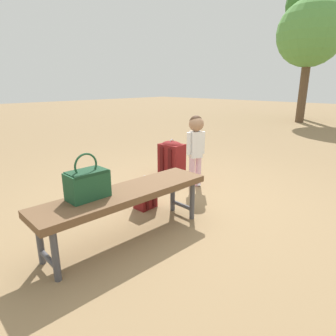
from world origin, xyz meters
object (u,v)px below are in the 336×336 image
at_px(park_bench, 126,197).
at_px(tree_near, 310,34).
at_px(backpack_small, 145,192).
at_px(child_standing, 196,140).
at_px(tree_mid, 315,6).
at_px(backpack_large, 172,158).
at_px(handbag, 87,183).

relative_size(park_bench, tree_near, 0.41).
xyz_separation_m(backpack_small, tree_near, (8.71, 1.49, 2.70)).
xyz_separation_m(child_standing, tree_mid, (8.92, 1.81, 3.33)).
bearing_deg(tree_near, tree_mid, 17.88).
height_order(backpack_large, tree_mid, tree_mid).
distance_m(park_bench, backpack_large, 1.80).
bearing_deg(backpack_large, park_bench, -149.83).
height_order(park_bench, tree_mid, tree_mid).
relative_size(park_bench, handbag, 4.40).
bearing_deg(child_standing, park_bench, -164.42).
xyz_separation_m(backpack_large, tree_mid, (8.85, 1.32, 3.67)).
xyz_separation_m(child_standing, backpack_large, (0.08, 0.49, -0.34)).
bearing_deg(child_standing, tree_mid, 11.48).
bearing_deg(park_bench, backpack_small, 34.07).
distance_m(child_standing, backpack_small, 1.03).
height_order(park_bench, tree_near, tree_near).
bearing_deg(handbag, child_standing, 10.50).
xyz_separation_m(park_bench, child_standing, (1.48, 0.41, 0.23)).
distance_m(park_bench, handbag, 0.37).
distance_m(handbag, tree_mid, 11.44).
distance_m(park_bench, backpack_small, 0.69).
bearing_deg(backpack_small, handbag, -161.39).
bearing_deg(backpack_large, handbag, -156.20).
xyz_separation_m(park_bench, tree_mid, (10.40, 2.22, 3.56)).
relative_size(handbag, child_standing, 0.39).
bearing_deg(backpack_small, park_bench, -145.93).
height_order(handbag, backpack_large, handbag).
distance_m(backpack_large, backpack_small, 1.14).
distance_m(child_standing, tree_near, 8.22).
relative_size(child_standing, backpack_large, 1.66).
distance_m(handbag, child_standing, 1.82).
height_order(park_bench, child_standing, child_standing).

